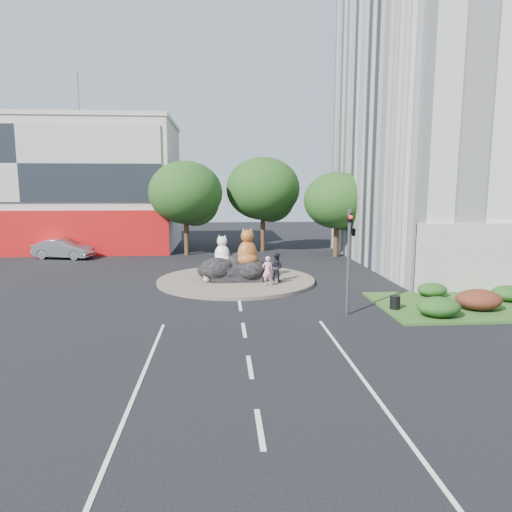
{
  "coord_description": "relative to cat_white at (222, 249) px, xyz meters",
  "views": [
    {
      "loc": [
        -0.91,
        -18.62,
        6.02
      ],
      "look_at": [
        1.1,
        7.75,
        2.0
      ],
      "focal_mm": 32.0,
      "sensor_mm": 36.0,
      "label": 1
    }
  ],
  "objects": [
    {
      "name": "ground",
      "position": [
        0.87,
        -10.44,
        -2.04
      ],
      "size": [
        120.0,
        120.0,
        0.0
      ],
      "primitive_type": "plane",
      "color": "black",
      "rests_on": "ground"
    },
    {
      "name": "roundabout_island",
      "position": [
        0.87,
        -0.44,
        -1.94
      ],
      "size": [
        10.0,
        10.0,
        0.2
      ],
      "primitive_type": "cylinder",
      "color": "brown",
      "rests_on": "ground"
    },
    {
      "name": "rock_plinth",
      "position": [
        0.87,
        -0.44,
        -1.39
      ],
      "size": [
        3.2,
        2.6,
        0.9
      ],
      "primitive_type": null,
      "color": "black",
      "rests_on": "roundabout_island"
    },
    {
      "name": "shophouse_block",
      "position": [
        -17.13,
        17.48,
        4.14
      ],
      "size": [
        25.2,
        12.3,
        17.4
      ],
      "color": "beige",
      "rests_on": "ground"
    },
    {
      "name": "office_tower",
      "position": [
        20.87,
        5.56,
        15.46
      ],
      "size": [
        20.0,
        20.0,
        35.0
      ],
      "primitive_type": "cube",
      "color": "silver",
      "rests_on": "ground"
    },
    {
      "name": "grass_verge",
      "position": [
        12.87,
        -7.44,
        -1.98
      ],
      "size": [
        10.0,
        6.0,
        0.12
      ],
      "primitive_type": "cube",
      "color": "#2D551C",
      "rests_on": "ground"
    },
    {
      "name": "tree_left",
      "position": [
        -3.06,
        11.63,
        3.21
      ],
      "size": [
        6.46,
        6.46,
        8.27
      ],
      "color": "#382314",
      "rests_on": "ground"
    },
    {
      "name": "tree_mid",
      "position": [
        3.94,
        13.63,
        3.52
      ],
      "size": [
        6.84,
        6.84,
        8.76
      ],
      "color": "#382314",
      "rests_on": "ground"
    },
    {
      "name": "tree_right",
      "position": [
        9.94,
        9.63,
        2.59
      ],
      "size": [
        5.7,
        5.7,
        7.3
      ],
      "color": "#382314",
      "rests_on": "ground"
    },
    {
      "name": "hedge_near_green",
      "position": [
        9.87,
        -9.44,
        -1.47
      ],
      "size": [
        2.0,
        1.6,
        0.9
      ],
      "primitive_type": "ellipsoid",
      "color": "#163A12",
      "rests_on": "grass_verge"
    },
    {
      "name": "hedge_red",
      "position": [
        12.37,
        -8.44,
        -1.43
      ],
      "size": [
        2.2,
        1.76,
        0.99
      ],
      "primitive_type": "ellipsoid",
      "color": "#431512",
      "rests_on": "grass_verge"
    },
    {
      "name": "hedge_mid_green",
      "position": [
        14.87,
        -6.94,
        -1.52
      ],
      "size": [
        1.8,
        1.44,
        0.81
      ],
      "primitive_type": "ellipsoid",
      "color": "#163A12",
      "rests_on": "grass_verge"
    },
    {
      "name": "hedge_back_green",
      "position": [
        11.37,
        -5.64,
        -1.56
      ],
      "size": [
        1.6,
        1.28,
        0.72
      ],
      "primitive_type": "ellipsoid",
      "color": "#163A12",
      "rests_on": "grass_verge"
    },
    {
      "name": "traffic_light",
      "position": [
        5.97,
        -8.44,
        1.58
      ],
      "size": [
        0.44,
        1.24,
        5.0
      ],
      "color": "#595B60",
      "rests_on": "ground"
    },
    {
      "name": "street_lamp",
      "position": [
        13.69,
        -2.44,
        2.51
      ],
      "size": [
        2.34,
        0.22,
        8.06
      ],
      "color": "#595B60",
      "rests_on": "ground"
    },
    {
      "name": "cat_white",
      "position": [
        0.0,
        0.0,
        0.0
      ],
      "size": [
        1.36,
        1.25,
        1.88
      ],
      "primitive_type": null,
      "rotation": [
        0.0,
        0.0,
        -0.28
      ],
      "color": "silver",
      "rests_on": "rock_plinth"
    },
    {
      "name": "cat_tabby",
      "position": [
        1.58,
        -0.76,
        0.26
      ],
      "size": [
        1.75,
        1.63,
        2.4
      ],
      "primitive_type": null,
      "rotation": [
        0.0,
        0.0,
        0.31
      ],
      "color": "#A35B21",
      "rests_on": "rock_plinth"
    },
    {
      "name": "kitten_calico",
      "position": [
        -0.97,
        -1.33,
        -1.4
      ],
      "size": [
        0.7,
        0.69,
        0.88
      ],
      "primitive_type": null,
      "rotation": [
        0.0,
        0.0,
        -0.71
      ],
      "color": "silver",
      "rests_on": "roundabout_island"
    },
    {
      "name": "kitten_white",
      "position": [
        2.77,
        -0.96,
        -1.45
      ],
      "size": [
        0.55,
        0.5,
        0.78
      ],
      "primitive_type": null,
      "rotation": [
        0.0,
        0.0,
        0.23
      ],
      "color": "silver",
      "rests_on": "roundabout_island"
    },
    {
      "name": "pedestrian_pink",
      "position": [
        2.67,
        -2.6,
        -0.95
      ],
      "size": [
        0.69,
        0.49,
        1.77
      ],
      "primitive_type": "imported",
      "rotation": [
        0.0,
        0.0,
        3.25
      ],
      "color": "pink",
      "rests_on": "roundabout_island"
    },
    {
      "name": "pedestrian_dark",
      "position": [
        3.35,
        -1.37,
        -0.95
      ],
      "size": [
        1.1,
        1.07,
        1.78
      ],
      "primitive_type": "imported",
      "rotation": [
        0.0,
        0.0,
        2.45
      ],
      "color": "black",
      "rests_on": "roundabout_island"
    },
    {
      "name": "parked_car",
      "position": [
        -13.36,
        10.21,
        -1.21
      ],
      "size": [
        5.29,
        2.93,
        1.65
      ],
      "primitive_type": "imported",
      "rotation": [
        0.0,
        0.0,
        1.32
      ],
      "color": "#93959A",
      "rests_on": "ground"
    },
    {
      "name": "litter_bin",
      "position": [
        8.37,
        -8.01,
        -1.59
      ],
      "size": [
        0.51,
        0.51,
        0.65
      ],
      "primitive_type": "cylinder",
      "rotation": [
        0.0,
        0.0,
        0.04
      ],
      "color": "black",
      "rests_on": "grass_verge"
    }
  ]
}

